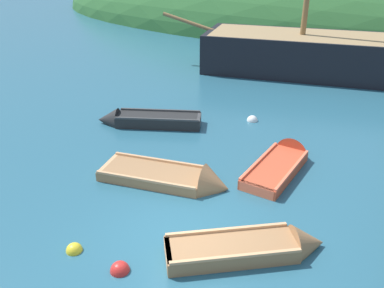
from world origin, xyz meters
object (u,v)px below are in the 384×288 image
sailing_ship (359,62)px  buoy_white (252,121)px  rowboat_near_dock (255,249)px  buoy_yellow (74,251)px  rowboat_outer_right (282,163)px  rowboat_portside (145,121)px  rowboat_far (177,180)px  buoy_red (120,271)px

sailing_ship → buoy_white: sailing_ship is taller
rowboat_near_dock → buoy_white: rowboat_near_dock is taller
rowboat_near_dock → buoy_yellow: (-3.64, -1.84, -0.11)m
rowboat_outer_right → rowboat_portside: size_ratio=0.88×
buoy_yellow → rowboat_far: bearing=80.2°
buoy_red → rowboat_outer_right: bearing=74.0°
rowboat_far → buoy_white: size_ratio=9.34×
rowboat_portside → rowboat_near_dock: (6.17, -4.85, -0.04)m
sailing_ship → buoy_white: 8.37m
sailing_ship → rowboat_near_dock: sailing_ship is taller
rowboat_near_dock → buoy_red: 3.00m
rowboat_outer_right → buoy_yellow: bearing=157.7°
rowboat_near_dock → buoy_white: (-2.68, 7.12, -0.11)m
buoy_yellow → buoy_red: (1.30, -0.03, 0.00)m
buoy_white → buoy_yellow: 9.01m
rowboat_portside → buoy_white: (3.49, 2.27, -0.15)m
rowboat_portside → buoy_yellow: size_ratio=10.66×
sailing_ship → rowboat_portside: bearing=47.4°
sailing_ship → rowboat_near_dock: (-0.08, -14.98, -0.66)m
rowboat_outer_right → rowboat_far: rowboat_far is taller
buoy_white → buoy_yellow: size_ratio=1.13×
buoy_red → buoy_yellow: bearing=178.9°
sailing_ship → rowboat_near_dock: bearing=78.8°
rowboat_near_dock → rowboat_portside: bearing=105.8°
sailing_ship → buoy_white: size_ratio=42.67×
buoy_white → sailing_ship: bearing=70.7°
rowboat_outer_right → buoy_white: rowboat_outer_right is taller
rowboat_near_dock → rowboat_outer_right: bearing=62.2°
buoy_yellow → buoy_red: 1.30m
rowboat_outer_right → rowboat_near_dock: bearing=-167.3°
sailing_ship → buoy_yellow: sailing_ship is taller
buoy_white → buoy_red: bearing=-87.9°
rowboat_portside → buoy_red: 7.73m
rowboat_portside → buoy_yellow: rowboat_portside is taller
rowboat_outer_right → buoy_white: size_ratio=8.23×
rowboat_near_dock → buoy_white: size_ratio=8.20×
sailing_ship → rowboat_outer_right: bearing=75.4°
buoy_yellow → buoy_red: buoy_red is taller
buoy_red → buoy_white: bearing=92.1°
buoy_white → buoy_yellow: bearing=-96.2°
rowboat_portside → buoy_yellow: (2.53, -6.69, -0.15)m
rowboat_outer_right → sailing_ship: bearing=0.8°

